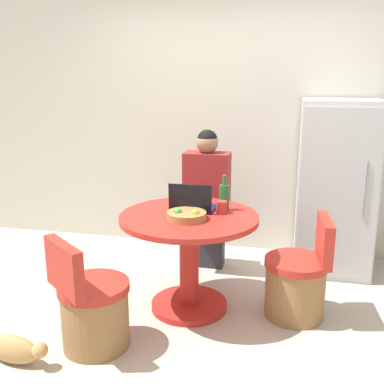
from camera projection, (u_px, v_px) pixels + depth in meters
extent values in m
plane|color=#B2A899|center=(192.00, 324.00, 3.28)|extent=(12.00, 12.00, 0.00)
cube|color=beige|center=(228.00, 123.00, 4.51)|extent=(7.00, 0.06, 2.60)
cube|color=silver|center=(335.00, 187.00, 4.07)|extent=(0.67, 0.63, 1.56)
cube|color=#AFB2B5|center=(338.00, 196.00, 3.76)|extent=(0.64, 0.01, 1.47)
cylinder|color=gray|center=(365.00, 189.00, 3.69)|extent=(0.02, 0.02, 0.47)
cylinder|color=#B2261E|center=(189.00, 305.00, 3.51)|extent=(0.59, 0.59, 0.05)
cylinder|color=#B2261E|center=(189.00, 262.00, 3.42)|extent=(0.15, 0.15, 0.67)
cylinder|color=#B2261E|center=(189.00, 217.00, 3.33)|extent=(1.04, 1.04, 0.04)
cylinder|color=olive|center=(295.00, 291.00, 3.36)|extent=(0.44, 0.44, 0.40)
cylinder|color=#AD281E|center=(296.00, 263.00, 3.30)|extent=(0.47, 0.47, 0.06)
cube|color=#AD281E|center=(325.00, 240.00, 3.23)|extent=(0.10, 0.43, 0.32)
cylinder|color=olive|center=(95.00, 318.00, 2.98)|extent=(0.44, 0.44, 0.40)
cylinder|color=#AD281E|center=(94.00, 287.00, 2.92)|extent=(0.47, 0.47, 0.06)
cube|color=#AD281E|center=(64.00, 268.00, 2.76)|extent=(0.37, 0.32, 0.32)
cube|color=#2D2D38|center=(209.00, 243.00, 4.25)|extent=(0.28, 0.16, 0.45)
cube|color=#2D2D38|center=(208.00, 215.00, 4.12)|extent=(0.32, 0.36, 0.14)
cube|color=maroon|center=(207.00, 182.00, 3.96)|extent=(0.40, 0.22, 0.52)
sphere|color=#936B51|center=(207.00, 143.00, 3.88)|extent=(0.19, 0.19, 0.19)
sphere|color=black|center=(207.00, 140.00, 3.87)|extent=(0.18, 0.18, 0.18)
cube|color=#141947|center=(194.00, 208.00, 3.47)|extent=(0.33, 0.25, 0.02)
cube|color=black|center=(190.00, 198.00, 3.33)|extent=(0.33, 0.01, 0.21)
cylinder|color=olive|center=(187.00, 216.00, 3.22)|extent=(0.28, 0.28, 0.05)
sphere|color=orange|center=(194.00, 213.00, 3.18)|extent=(0.06, 0.06, 0.06)
sphere|color=#4C9333|center=(178.00, 212.00, 3.21)|extent=(0.06, 0.06, 0.06)
cylinder|color=#B2332D|center=(221.00, 207.00, 3.35)|extent=(0.08, 0.08, 0.09)
cylinder|color=#23602D|center=(224.00, 198.00, 3.42)|extent=(0.08, 0.08, 0.20)
cylinder|color=#23602D|center=(224.00, 180.00, 3.39)|extent=(0.03, 0.03, 0.08)
ellipsoid|color=tan|center=(13.00, 349.00, 2.82)|extent=(0.38, 0.16, 0.19)
sphere|color=tan|center=(40.00, 350.00, 2.75)|extent=(0.10, 0.10, 0.10)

